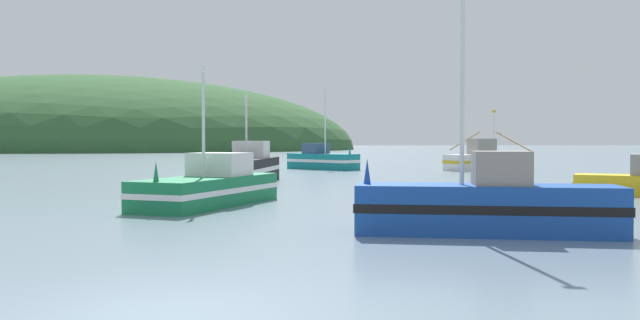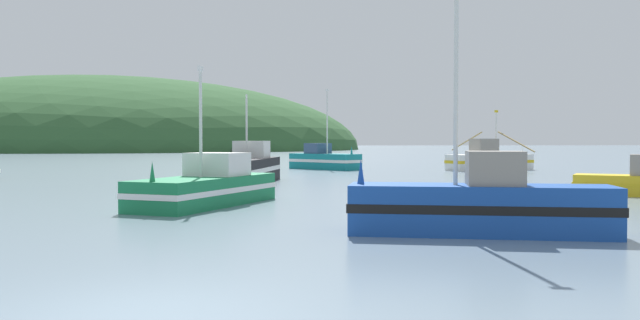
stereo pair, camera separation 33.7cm
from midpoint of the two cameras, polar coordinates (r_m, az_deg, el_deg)
name	(u,v)px [view 2 (the right image)]	position (r m, az deg, el deg)	size (l,w,h in m)	color
ground_plane	(135,313)	(10.19, -14.93, -12.75)	(600.00, 600.00, 0.00)	slate
hill_mid_right	(101,149)	(189.21, -18.51, 0.88)	(142.04, 113.63, 39.50)	#2D562D
fishing_boat_blue	(481,205)	(18.14, 14.38, -3.84)	(7.26, 3.32, 7.32)	#19479E
fishing_boat_green	(207,187)	(25.83, -9.45, -2.35)	(5.52, 7.74, 5.37)	#197A47
fishing_boat_teal	(324,160)	(57.00, 0.51, 0.02)	(6.12, 6.57, 6.99)	#147F84
fishing_boat_white	(489,160)	(56.91, 14.68, 0.00)	(7.95, 10.21, 5.08)	white
fishing_boat_black	(248,168)	(39.27, -6.06, -0.70)	(4.10, 8.69, 5.25)	black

